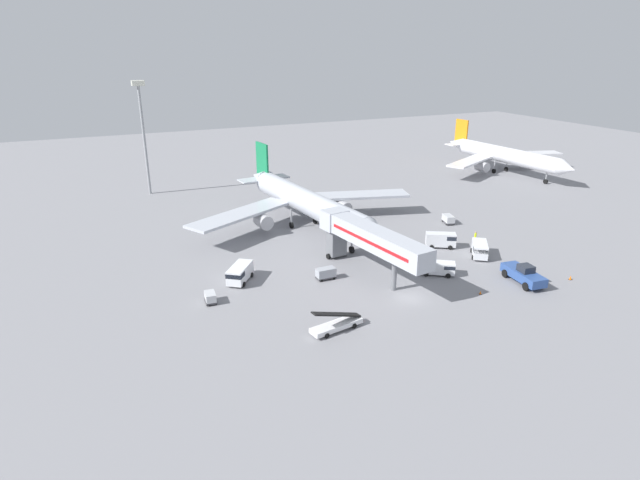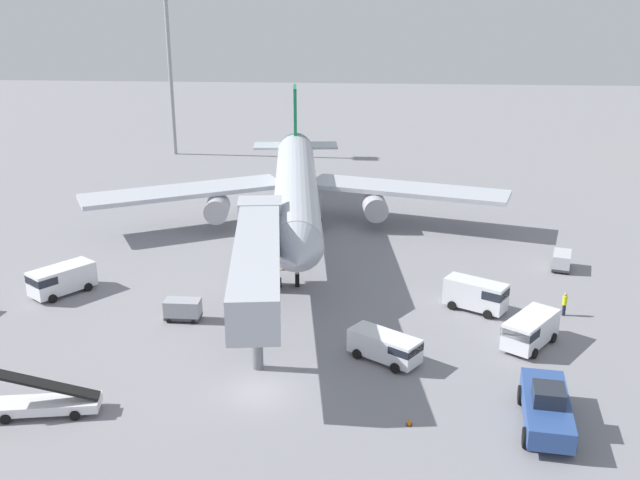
{
  "view_description": "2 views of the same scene",
  "coord_description": "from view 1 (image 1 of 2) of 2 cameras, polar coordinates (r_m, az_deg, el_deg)",
  "views": [
    {
      "loc": [
        -34.9,
        -49.42,
        29.72
      ],
      "look_at": [
        -3.41,
        19.1,
        1.87
      ],
      "focal_mm": 29.69,
      "sensor_mm": 36.0,
      "label": 1
    },
    {
      "loc": [
        6.6,
        -38.12,
        22.94
      ],
      "look_at": [
        2.08,
        22.52,
        1.93
      ],
      "focal_mm": 41.11,
      "sensor_mm": 36.0,
      "label": 2
    }
  ],
  "objects": [
    {
      "name": "airplane_background",
      "position": [
        138.86,
        19.15,
        8.65
      ],
      "size": [
        36.84,
        39.32,
        11.25
      ],
      "color": "silver",
      "rests_on": "ground"
    },
    {
      "name": "safety_cone_charlie",
      "position": [
        70.42,
        16.91,
        -5.43
      ],
      "size": [
        0.31,
        0.31,
        0.48
      ],
      "color": "black",
      "rests_on": "ground"
    },
    {
      "name": "service_van_mid_left",
      "position": [
        74.4,
        12.63,
        -2.9
      ],
      "size": [
        4.95,
        4.21,
        1.86
      ],
      "color": "white",
      "rests_on": "ground"
    },
    {
      "name": "apron_light_mast",
      "position": [
        115.8,
        -18.68,
        12.59
      ],
      "size": [
        2.4,
        2.4,
        23.15
      ],
      "color": "#93969B",
      "rests_on": "ground"
    },
    {
      "name": "jet_bridge",
      "position": [
        71.58,
        5.04,
        0.31
      ],
      "size": [
        5.92,
        21.21,
        7.16
      ],
      "color": "#B2B7C1",
      "rests_on": "ground"
    },
    {
      "name": "baggage_cart_far_left",
      "position": [
        66.41,
        -11.74,
        -6.06
      ],
      "size": [
        1.38,
        2.16,
        1.35
      ],
      "color": "#38383D",
      "rests_on": "ground"
    },
    {
      "name": "service_van_rear_right",
      "position": [
        82.15,
        16.86,
        -0.95
      ],
      "size": [
        4.48,
        5.07,
        2.14
      ],
      "color": "white",
      "rests_on": "ground"
    },
    {
      "name": "safety_cone_bravo",
      "position": [
        82.72,
        1.3,
        -0.61
      ],
      "size": [
        0.33,
        0.33,
        0.51
      ],
      "color": "black",
      "rests_on": "ground"
    },
    {
      "name": "ground_plane",
      "position": [
        67.41,
        9.51,
        -6.2
      ],
      "size": [
        300.0,
        300.0,
        0.0
      ],
      "primitive_type": "plane",
      "color": "gray"
    },
    {
      "name": "service_van_outer_right",
      "position": [
        71.22,
        -8.67,
        -3.54
      ],
      "size": [
        4.68,
        5.24,
        2.21
      ],
      "color": "white",
      "rests_on": "ground"
    },
    {
      "name": "baggage_cart_near_left",
      "position": [
        71.34,
        0.63,
        -3.59
      ],
      "size": [
        2.57,
        1.36,
        1.58
      ],
      "color": "#38383D",
      "rests_on": "ground"
    },
    {
      "name": "service_van_mid_right",
      "position": [
        84.43,
        12.97,
        0.07
      ],
      "size": [
        4.85,
        3.88,
        2.31
      ],
      "color": "silver",
      "rests_on": "ground"
    },
    {
      "name": "airplane_at_gate",
      "position": [
        90.79,
        -1.68,
        4.19
      ],
      "size": [
        42.48,
        43.6,
        12.08
      ],
      "color": "#B7BCC6",
      "rests_on": "ground"
    },
    {
      "name": "belt_loader_truck",
      "position": [
        59.2,
        1.78,
        -9.04
      ],
      "size": [
        6.45,
        2.7,
        3.06
      ],
      "color": "white",
      "rests_on": "ground"
    },
    {
      "name": "safety_cone_alpha",
      "position": [
        78.98,
        25.39,
        -3.69
      ],
      "size": [
        0.38,
        0.38,
        0.59
      ],
      "color": "black",
      "rests_on": "ground"
    },
    {
      "name": "ground_crew_worker_foreground",
      "position": [
        88.12,
        16.4,
        0.35
      ],
      "size": [
        0.43,
        0.43,
        1.78
      ],
      "color": "#1E2333",
      "rests_on": "ground"
    },
    {
      "name": "pushback_tug",
      "position": [
        75.15,
        21.09,
        -3.48
      ],
      "size": [
        3.33,
        6.96,
        2.62
      ],
      "color": "#2D4C8E",
      "rests_on": "ground"
    },
    {
      "name": "baggage_cart_far_center",
      "position": [
        96.3,
        13.66,
        2.22
      ],
      "size": [
        2.11,
        2.97,
        1.49
      ],
      "color": "#38383D",
      "rests_on": "ground"
    }
  ]
}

